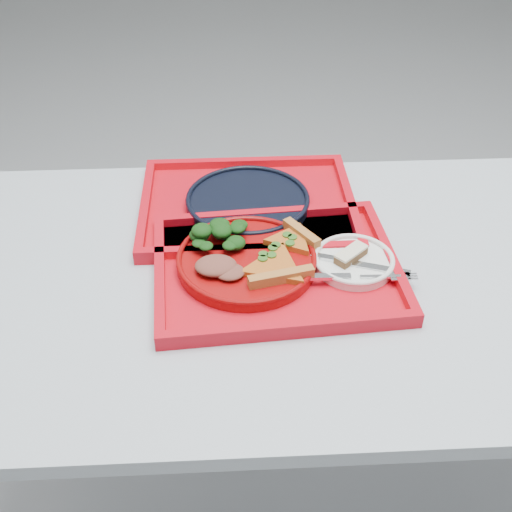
# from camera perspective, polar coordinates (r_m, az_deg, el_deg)

# --- Properties ---
(ground) EXTENTS (10.00, 10.00, 0.00)m
(ground) POSITION_cam_1_polar(r_m,az_deg,el_deg) (1.80, 7.03, -19.94)
(ground) COLOR #989AA0
(ground) RESTS_ON ground
(table) EXTENTS (1.60, 0.80, 0.75)m
(table) POSITION_cam_1_polar(r_m,az_deg,el_deg) (1.28, 9.33, -3.75)
(table) COLOR #A7B0BB
(table) RESTS_ON ground
(tray_main) EXTENTS (0.47, 0.38, 0.01)m
(tray_main) POSITION_cam_1_polar(r_m,az_deg,el_deg) (1.20, 1.81, -1.31)
(tray_main) COLOR red
(tray_main) RESTS_ON table
(tray_far) EXTENTS (0.45, 0.35, 0.01)m
(tray_far) POSITION_cam_1_polar(r_m,az_deg,el_deg) (1.37, -0.73, 4.30)
(tray_far) COLOR red
(tray_far) RESTS_ON table
(dinner_plate) EXTENTS (0.26, 0.26, 0.02)m
(dinner_plate) POSITION_cam_1_polar(r_m,az_deg,el_deg) (1.20, -0.84, -0.54)
(dinner_plate) COLOR maroon
(dinner_plate) RESTS_ON tray_main
(side_plate) EXTENTS (0.15, 0.15, 0.01)m
(side_plate) POSITION_cam_1_polar(r_m,az_deg,el_deg) (1.21, 8.67, -0.60)
(side_plate) COLOR white
(side_plate) RESTS_ON tray_main
(navy_plate) EXTENTS (0.26, 0.26, 0.02)m
(navy_plate) POSITION_cam_1_polar(r_m,az_deg,el_deg) (1.36, -0.73, 4.79)
(navy_plate) COLOR black
(navy_plate) RESTS_ON tray_far
(pizza_slice_a) EXTENTS (0.15, 0.16, 0.02)m
(pizza_slice_a) POSITION_cam_1_polar(r_m,az_deg,el_deg) (1.16, 1.73, -0.82)
(pizza_slice_a) COLOR orange
(pizza_slice_a) RESTS_ON dinner_plate
(pizza_slice_b) EXTENTS (0.14, 0.14, 0.02)m
(pizza_slice_b) POSITION_cam_1_polar(r_m,az_deg,el_deg) (1.23, 3.11, 1.57)
(pizza_slice_b) COLOR orange
(pizza_slice_b) RESTS_ON dinner_plate
(salad_heap) EXTENTS (0.10, 0.08, 0.05)m
(salad_heap) POSITION_cam_1_polar(r_m,az_deg,el_deg) (1.22, -3.19, 2.15)
(salad_heap) COLOR black
(salad_heap) RESTS_ON dinner_plate
(meat_portion) EXTENTS (0.08, 0.06, 0.02)m
(meat_portion) POSITION_cam_1_polar(r_m,az_deg,el_deg) (1.16, -3.59, -0.86)
(meat_portion) COLOR brown
(meat_portion) RESTS_ON dinner_plate
(dessert_bar) EXTENTS (0.07, 0.07, 0.02)m
(dessert_bar) POSITION_cam_1_polar(r_m,az_deg,el_deg) (1.20, 8.45, 0.13)
(dessert_bar) COLOR #4C2919
(dessert_bar) RESTS_ON side_plate
(knife) EXTENTS (0.18, 0.08, 0.01)m
(knife) POSITION_cam_1_polar(r_m,az_deg,el_deg) (1.20, 9.23, -0.68)
(knife) COLOR silver
(knife) RESTS_ON side_plate
(fork) EXTENTS (0.19, 0.03, 0.01)m
(fork) POSITION_cam_1_polar(r_m,az_deg,el_deg) (1.17, 9.15, -1.80)
(fork) COLOR silver
(fork) RESTS_ON side_plate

